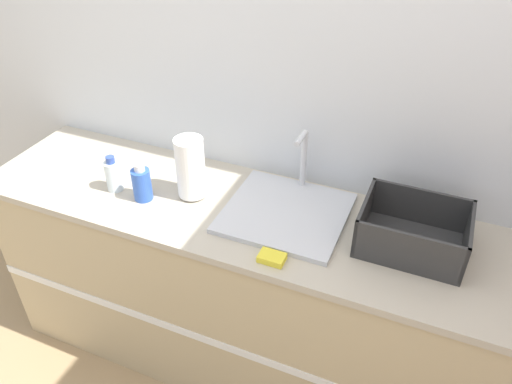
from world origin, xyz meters
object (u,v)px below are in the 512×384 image
at_px(sink, 286,210).
at_px(bottle_clear, 113,175).
at_px(paper_towel_roll, 191,168).
at_px(bottle_blue, 142,184).
at_px(dish_rack, 413,234).

distance_m(sink, bottle_clear, 0.71).
relative_size(paper_towel_roll, bottle_clear, 1.65).
xyz_separation_m(paper_towel_roll, bottle_blue, (-0.17, -0.09, -0.06)).
bearing_deg(bottle_clear, sink, 9.59).
bearing_deg(bottle_blue, bottle_clear, 176.43).
bearing_deg(paper_towel_roll, bottle_blue, -150.98).
height_order(dish_rack, bottle_clear, dish_rack).
distance_m(sink, bottle_blue, 0.57).
height_order(sink, bottle_clear, sink).
relative_size(bottle_clear, bottle_blue, 0.97).
bearing_deg(sink, paper_towel_roll, -175.18).
xyz_separation_m(paper_towel_roll, dish_rack, (0.85, 0.03, -0.07)).
relative_size(sink, paper_towel_roll, 1.76).
xyz_separation_m(sink, paper_towel_roll, (-0.39, -0.03, 0.11)).
height_order(sink, paper_towel_roll, sink).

